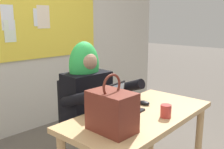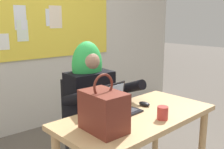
{
  "view_description": "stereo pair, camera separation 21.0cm",
  "coord_description": "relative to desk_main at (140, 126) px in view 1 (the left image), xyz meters",
  "views": [
    {
      "loc": [
        -1.49,
        -1.18,
        1.44
      ],
      "look_at": [
        -0.01,
        0.25,
        1.0
      ],
      "focal_mm": 40.91,
      "sensor_mm": 36.0,
      "label": 1
    },
    {
      "loc": [
        -1.33,
        -1.32,
        1.44
      ],
      "look_at": [
        -0.01,
        0.25,
        1.0
      ],
      "focal_mm": 40.91,
      "sensor_mm": 36.0,
      "label": 2
    }
  ],
  "objects": [
    {
      "name": "person_costumed",
      "position": [
        -0.02,
        0.54,
        0.11
      ],
      "size": [
        0.61,
        0.62,
        1.26
      ],
      "rotation": [
        0.0,
        0.0,
        -1.62
      ],
      "color": "black",
      "rests_on": "ground"
    },
    {
      "name": "coffee_mug",
      "position": [
        0.06,
        -0.19,
        0.16
      ],
      "size": [
        0.08,
        0.08,
        0.09
      ],
      "primitive_type": "cylinder",
      "color": "#B23833",
      "rests_on": "desk_main"
    },
    {
      "name": "wall_back_bulletin",
      "position": [
        -0.0,
        1.91,
        0.79
      ],
      "size": [
        5.36,
        2.1,
        2.82
      ],
      "color": "beige",
      "rests_on": "ground"
    },
    {
      "name": "chair_at_desk",
      "position": [
        -0.02,
        0.67,
        -0.12
      ],
      "size": [
        0.45,
        0.45,
        0.91
      ],
      "rotation": [
        0.0,
        0.0,
        -1.5
      ],
      "color": "black",
      "rests_on": "ground"
    },
    {
      "name": "desk_main",
      "position": [
        0.0,
        0.0,
        0.0
      ],
      "size": [
        1.3,
        0.69,
        0.74
      ],
      "rotation": [
        0.0,
        0.0,
        0.05
      ],
      "color": "tan",
      "rests_on": "ground"
    },
    {
      "name": "laptop",
      "position": [
        -0.1,
        0.14,
        0.16
      ],
      "size": [
        0.33,
        0.26,
        0.21
      ],
      "rotation": [
        0.0,
        0.0,
        0.09
      ],
      "color": "black",
      "rests_on": "desk_main"
    },
    {
      "name": "handbag",
      "position": [
        -0.38,
        -0.06,
        0.24
      ],
      "size": [
        0.2,
        0.3,
        0.38
      ],
      "rotation": [
        0.0,
        0.0,
        -0.17
      ],
      "color": "maroon",
      "rests_on": "desk_main"
    },
    {
      "name": "computer_mouse",
      "position": [
        0.18,
        0.1,
        0.13
      ],
      "size": [
        0.07,
        0.11,
        0.03
      ],
      "primitive_type": "ellipsoid",
      "rotation": [
        0.0,
        0.0,
        0.1
      ],
      "color": "black",
      "rests_on": "desk_main"
    }
  ]
}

